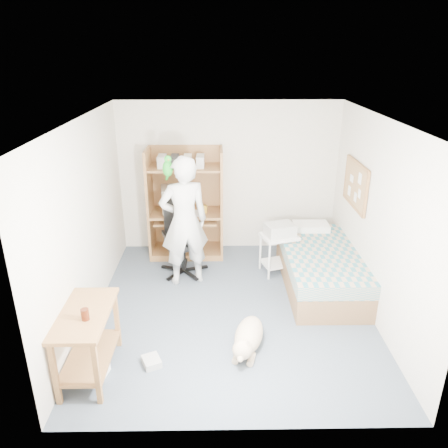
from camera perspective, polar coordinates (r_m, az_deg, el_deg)
name	(u,v)px	position (r m, az deg, el deg)	size (l,w,h in m)	color
floor	(232,309)	(5.97, 1.04, -10.99)	(4.00, 4.00, 0.00)	#46515F
wall_back	(229,177)	(7.28, 0.59, 6.09)	(3.60, 0.02, 2.50)	silver
wall_right	(377,221)	(5.74, 19.40, 0.31)	(0.02, 4.00, 2.50)	silver
wall_left	(86,223)	(5.62, -17.54, 0.11)	(0.02, 4.00, 2.50)	silver
ceiling	(233,120)	(5.06, 1.23, 13.48)	(3.60, 4.00, 0.02)	white
computer_hutch	(186,207)	(7.18, -4.96, 2.18)	(1.20, 0.63, 1.80)	brown
bed	(320,267)	(6.52, 12.42, -5.55)	(1.02, 2.02, 0.66)	brown
side_desk	(87,333)	(4.89, -17.44, -13.48)	(0.50, 1.00, 0.75)	brown
corkboard	(356,185)	(6.47, 16.81, 4.92)	(0.04, 0.94, 0.66)	#956B43
office_chair	(182,247)	(6.74, -5.46, -3.01)	(0.65, 0.66, 1.15)	black
person	(184,222)	(6.23, -5.22, 0.32)	(0.70, 0.46, 1.91)	silver
parrot	(168,167)	(6.02, -7.37, 7.38)	(0.14, 0.24, 0.39)	#13881F
dog	(248,337)	(5.20, 3.14, -14.53)	(0.47, 0.96, 0.37)	#CDAC89
printer_cart	(279,248)	(6.73, 7.17, -3.08)	(0.62, 0.55, 0.62)	white
printer	(280,230)	(6.61, 7.29, -0.73)	(0.42, 0.32, 0.18)	#AEAFAA
crt_monitor	(175,199)	(7.16, -6.47, 3.29)	(0.47, 0.49, 0.39)	beige
keyboard	(185,219)	(7.09, -5.15, 0.59)	(0.45, 0.16, 0.03)	beige
pencil_cup	(205,209)	(7.08, -2.55, 1.95)	(0.08, 0.08, 0.12)	gold
drink_glass	(85,314)	(4.61, -17.70, -11.19)	(0.08, 0.08, 0.12)	#41180A
floor_box_a	(96,370)	(5.11, -16.42, -17.86)	(0.25, 0.20, 0.10)	white
floor_box_b	(152,362)	(5.11, -9.44, -17.30)	(0.18, 0.22, 0.08)	#ACACA8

